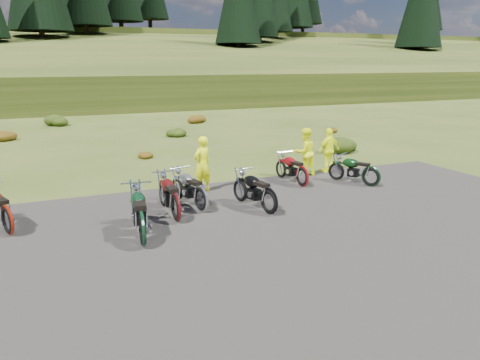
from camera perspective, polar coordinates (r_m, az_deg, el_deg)
name	(u,v)px	position (r m, az deg, el deg)	size (l,w,h in m)	color
ground	(234,223)	(12.22, -0.70, -5.24)	(300.00, 300.00, 0.00)	#384A18
gravel_pad	(269,250)	(10.53, 3.54, -8.57)	(20.00, 12.00, 0.04)	black
hill_slope	(76,96)	(60.94, -19.36, 9.64)	(300.00, 46.00, 3.00)	#273712
hill_plateau	(55,79)	(120.79, -21.62, 11.36)	(300.00, 90.00, 9.17)	#273712
conifer_35	(426,0)	(115.34, 21.78, 19.73)	(5.28, 5.28, 14.00)	black
shrub_2	(4,134)	(27.55, -26.87, 5.02)	(1.30, 1.30, 0.77)	#64340C
shrub_3	(58,119)	(32.76, -21.35, 6.96)	(1.56, 1.56, 0.92)	#1D320C
shrub_4	(144,153)	(20.61, -11.64, 3.20)	(0.77, 0.77, 0.45)	#64340C
shrub_5	(176,131)	(26.35, -7.86, 5.90)	(1.03, 1.03, 0.61)	#1D320C
shrub_6	(196,117)	(32.20, -5.42, 7.61)	(1.30, 1.30, 0.77)	#64340C
shrub_7	(341,142)	(22.13, 12.22, 4.53)	(1.56, 1.56, 0.92)	#1D320C
shrub_8	(329,129)	(28.10, 10.80, 6.14)	(0.77, 0.77, 0.45)	#64340C
motorcycle_1	(10,236)	(12.63, -26.26, -6.13)	(2.10, 0.70, 1.10)	maroon
motorcycle_2	(143,247)	(10.92, -11.70, -8.00)	(2.29, 0.76, 1.20)	black
motorcycle_3	(201,212)	(13.09, -4.75, -3.96)	(2.07, 0.69, 1.08)	#B4B4B9
motorcycle_4	(177,222)	(12.36, -7.74, -5.14)	(2.14, 0.71, 1.12)	#470B0C
motorcycle_5	(269,215)	(12.84, 3.54, -4.29)	(2.08, 0.69, 1.09)	black
motorcycle_6	(302,187)	(15.74, 7.55, -0.89)	(1.96, 0.65, 1.03)	maroon
motorcycle_7	(370,187)	(16.21, 15.60, -0.85)	(1.93, 0.64, 1.01)	black
person_middle	(202,165)	(14.84, -4.62, 1.82)	(0.65, 0.43, 1.79)	#F2FF0D
person_right_a	(305,153)	(17.06, 7.90, 3.29)	(0.85, 0.66, 1.75)	#F2FF0D
person_right_b	(329,151)	(17.86, 10.78, 3.52)	(0.97, 0.40, 1.65)	#F2FF0D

